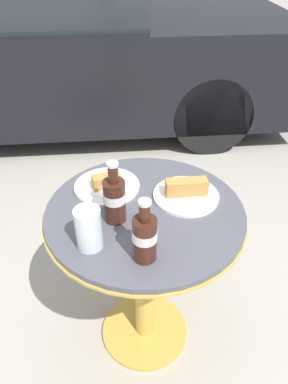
% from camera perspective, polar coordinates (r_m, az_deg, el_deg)
% --- Properties ---
extents(ground_plane, '(30.00, 30.00, 0.00)m').
position_cam_1_polar(ground_plane, '(1.81, 0.11, -20.43)').
color(ground_plane, '#A8A093').
extents(bistro_table, '(0.69, 0.69, 0.71)m').
position_cam_1_polar(bistro_table, '(1.39, 0.13, -8.32)').
color(bistro_table, gold).
rests_on(bistro_table, ground_plane).
extents(cola_bottle_left, '(0.07, 0.07, 0.22)m').
position_cam_1_polar(cola_bottle_left, '(1.19, -4.53, -0.97)').
color(cola_bottle_left, '#3D1E14').
rests_on(cola_bottle_left, bistro_table).
extents(cola_bottle_right, '(0.07, 0.07, 0.21)m').
position_cam_1_polar(cola_bottle_right, '(1.06, 0.09, -6.79)').
color(cola_bottle_right, '#3D1E14').
rests_on(cola_bottle_right, bistro_table).
extents(drinking_glass, '(0.08, 0.08, 0.14)m').
position_cam_1_polar(drinking_glass, '(1.12, -8.42, -5.77)').
color(drinking_glass, '#C68923').
rests_on(drinking_glass, bistro_table).
extents(lunch_plate_near, '(0.23, 0.23, 0.07)m').
position_cam_1_polar(lunch_plate_near, '(1.33, 6.44, -0.10)').
color(lunch_plate_near, white).
rests_on(lunch_plate_near, bistro_table).
extents(lunch_plate_far, '(0.24, 0.24, 0.06)m').
position_cam_1_polar(lunch_plate_far, '(1.37, -5.67, 1.07)').
color(lunch_plate_far, white).
rests_on(lunch_plate_far, bistro_table).
extents(parked_car, '(3.90, 1.77, 1.37)m').
position_cam_1_polar(parked_car, '(3.52, -14.23, 21.15)').
color(parked_car, black).
rests_on(parked_car, ground_plane).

